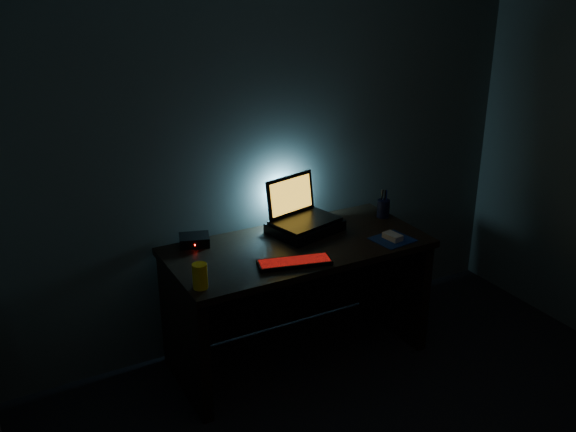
% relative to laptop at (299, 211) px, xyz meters
% --- Properties ---
extents(room, '(3.50, 4.00, 2.50)m').
position_rel_laptop_xyz_m(room, '(-0.12, -1.81, 0.38)').
color(room, black).
rests_on(room, ground).
extents(desk, '(1.50, 0.70, 0.75)m').
position_rel_laptop_xyz_m(desk, '(-0.12, -0.14, -0.38)').
color(desk, black).
rests_on(desk, ground).
extents(riser, '(0.46, 0.39, 0.06)m').
position_rel_laptop_xyz_m(riser, '(0.01, -0.05, -0.09)').
color(riser, black).
rests_on(riser, desk).
extents(laptop, '(0.43, 0.36, 0.26)m').
position_rel_laptop_xyz_m(laptop, '(0.00, 0.00, 0.00)').
color(laptop, black).
rests_on(laptop, riser).
extents(keyboard, '(0.41, 0.22, 0.02)m').
position_rel_laptop_xyz_m(keyboard, '(-0.26, -0.41, -0.11)').
color(keyboard, black).
rests_on(keyboard, desk).
extents(mousepad, '(0.24, 0.23, 0.00)m').
position_rel_laptop_xyz_m(mousepad, '(0.40, -0.40, -0.12)').
color(mousepad, '#0B1D4D').
rests_on(mousepad, desk).
extents(mouse, '(0.08, 0.12, 0.03)m').
position_rel_laptop_xyz_m(mouse, '(0.40, -0.40, -0.10)').
color(mouse, '#A09FA5').
rests_on(mouse, mousepad).
extents(pen_cup, '(0.09, 0.09, 0.11)m').
position_rel_laptop_xyz_m(pen_cup, '(0.56, -0.08, -0.06)').
color(pen_cup, black).
rests_on(pen_cup, desk).
extents(juice_glass, '(0.10, 0.10, 0.13)m').
position_rel_laptop_xyz_m(juice_glass, '(-0.80, -0.42, -0.05)').
color(juice_glass, yellow).
rests_on(juice_glass, desk).
extents(router, '(0.20, 0.18, 0.06)m').
position_rel_laptop_xyz_m(router, '(-0.64, 0.09, -0.09)').
color(router, black).
rests_on(router, desk).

